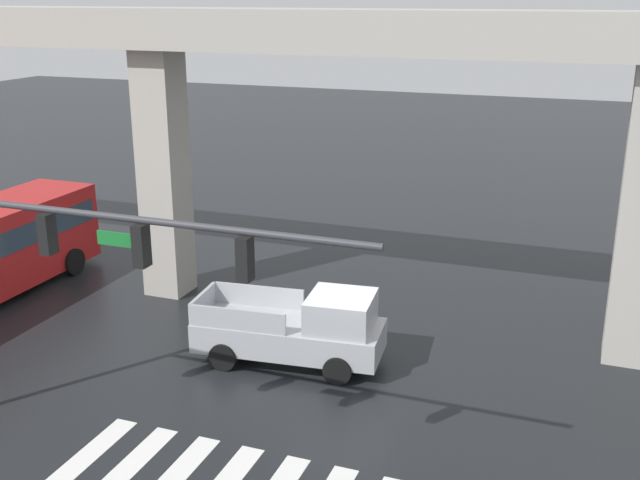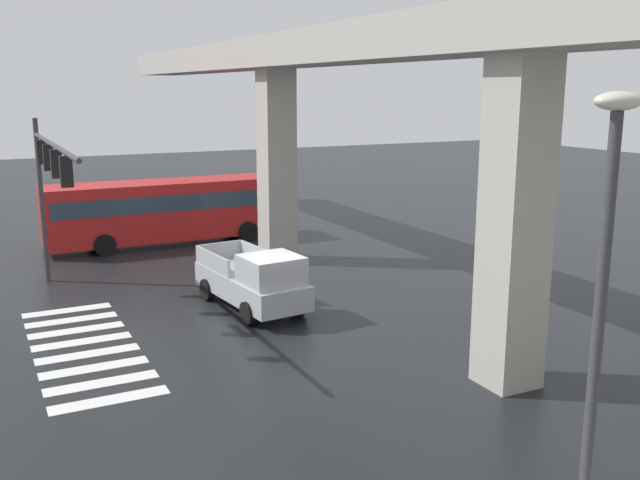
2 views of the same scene
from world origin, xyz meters
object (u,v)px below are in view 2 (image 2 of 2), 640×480
(city_bus, at_px, (163,208))
(traffic_signal_mast, at_px, (49,169))
(street_lamp_near_corner, at_px, (601,302))
(pickup_truck, at_px, (255,281))

(city_bus, relative_size, traffic_signal_mast, 0.99)
(city_bus, height_order, street_lamp_near_corner, street_lamp_near_corner)
(city_bus, xyz_separation_m, street_lamp_near_corner, (26.42, -0.83, 2.83))
(city_bus, distance_m, traffic_signal_mast, 10.47)
(pickup_truck, distance_m, traffic_signal_mast, 7.62)
(pickup_truck, distance_m, street_lamp_near_corner, 15.38)
(traffic_signal_mast, bearing_deg, street_lamp_near_corner, 15.03)
(street_lamp_near_corner, bearing_deg, pickup_truck, 176.34)
(pickup_truck, bearing_deg, street_lamp_near_corner, -3.66)
(traffic_signal_mast, distance_m, street_lamp_near_corner, 18.81)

